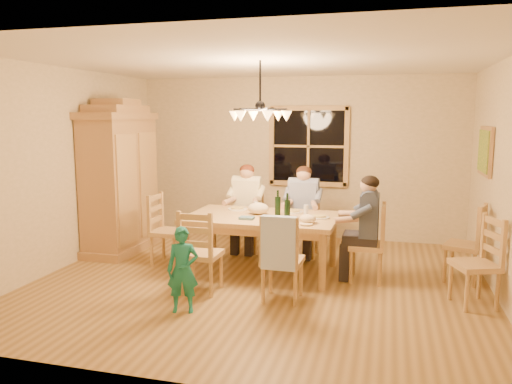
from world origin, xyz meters
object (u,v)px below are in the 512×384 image
(chair_end_right, at_px, (366,257))
(adult_woman, at_px, (247,197))
(chair_near_right, at_px, (282,273))
(adult_plaid_man, at_px, (303,200))
(chair_near_left, at_px, (202,266))
(chair_spare_back, at_px, (463,257))
(wine_bottle_b, at_px, (287,206))
(adult_slate_man, at_px, (368,215))
(chair_far_left, at_px, (247,232))
(dining_table, at_px, (262,223))
(child, at_px, (183,270))
(armoire, at_px, (120,182))
(chair_end_left, at_px, (169,242))
(chair_far_right, at_px, (303,235))
(chandelier, at_px, (260,114))
(chair_spare_front, at_px, (474,279))
(wine_bottle_a, at_px, (278,203))

(chair_end_right, relative_size, adult_woman, 1.13)
(chair_near_right, bearing_deg, adult_plaid_man, 93.37)
(chair_near_left, bearing_deg, chair_spare_back, 22.40)
(chair_end_right, distance_m, wine_bottle_b, 1.18)
(adult_slate_man, bearing_deg, chair_far_left, 63.43)
(dining_table, relative_size, child, 2.15)
(chair_near_right, bearing_deg, armoire, 154.00)
(chair_near_right, bearing_deg, child, -145.93)
(dining_table, height_order, child, child)
(chair_near_right, height_order, adult_woman, adult_woman)
(chair_end_right, bearing_deg, adult_plaid_man, 46.64)
(armoire, relative_size, chair_far_left, 2.32)
(chair_spare_back, bearing_deg, adult_woman, 97.25)
(chair_end_left, height_order, wine_bottle_b, wine_bottle_b)
(chair_near_right, xyz_separation_m, chair_end_left, (-1.83, 0.95, 0.00))
(armoire, relative_size, adult_plaid_man, 2.63)
(chair_far_right, relative_size, chair_end_right, 1.00)
(chair_end_right, bearing_deg, wine_bottle_b, 96.78)
(chandelier, bearing_deg, armoire, 159.88)
(chair_near_left, height_order, chair_spare_back, same)
(dining_table, bearing_deg, chair_far_right, 66.77)
(armoire, xyz_separation_m, chair_far_left, (1.88, 0.42, -0.75))
(chair_far_left, relative_size, adult_plaid_man, 1.13)
(chair_end_right, height_order, chair_spare_front, same)
(adult_woman, bearing_deg, chair_near_left, 90.00)
(adult_slate_man, xyz_separation_m, chair_spare_back, (1.17, 0.30, -0.54))
(wine_bottle_b, bearing_deg, wine_bottle_a, 128.83)
(chair_far_right, xyz_separation_m, adult_plaid_man, (-0.00, -0.00, 0.54))
(adult_plaid_man, distance_m, child, 2.63)
(chair_near_left, height_order, wine_bottle_a, wine_bottle_a)
(chair_far_right, distance_m, chair_spare_front, 2.59)
(chandelier, bearing_deg, chair_end_right, 15.89)
(chair_near_left, xyz_separation_m, adult_plaid_man, (0.89, 1.83, 0.54))
(chair_end_right, height_order, adult_plaid_man, adult_plaid_man)
(chandelier, distance_m, adult_slate_man, 1.82)
(chair_far_right, distance_m, child, 2.61)
(wine_bottle_a, bearing_deg, chair_end_right, -5.33)
(adult_woman, xyz_separation_m, chair_spare_back, (2.99, -0.65, -0.54))
(child, bearing_deg, chair_far_right, 55.64)
(chair_far_right, bearing_deg, armoire, 9.38)
(chandelier, bearing_deg, adult_slate_man, 15.89)
(adult_slate_man, relative_size, chair_spare_front, 0.88)
(chair_end_left, bearing_deg, chair_spare_back, 94.70)
(dining_table, xyz_separation_m, chair_near_left, (-0.50, -0.91, -0.36))
(chair_near_left, distance_m, child, 0.65)
(dining_table, bearing_deg, chair_spare_back, 6.36)
(chair_near_right, distance_m, adult_slate_man, 1.37)
(chair_far_left, bearing_deg, chandelier, 113.41)
(dining_table, relative_size, wine_bottle_a, 5.95)
(chair_end_left, relative_size, chair_spare_front, 1.00)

